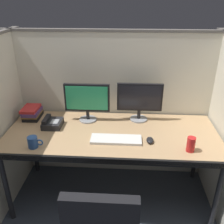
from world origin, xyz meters
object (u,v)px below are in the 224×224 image
monitor_left (87,100)px  coffee_mug (33,142)px  desk (112,138)px  keyboard_main (116,139)px  desk_phone (52,123)px  book_stack (32,113)px  soda_can (191,144)px  computer_mouse (150,140)px  monitor_right (140,99)px

monitor_left → coffee_mug: size_ratio=3.41×
desk → keyboard_main: keyboard_main is taller
monitor_left → desk_phone: bearing=-155.2°
monitor_left → book_stack: (-0.56, 0.01, -0.16)m
monitor_left → book_stack: monitor_left is taller
soda_can → coffee_mug: soda_can is taller
desk → keyboard_main: bearing=-69.1°
desk_phone → coffee_mug: (-0.05, -0.35, 0.01)m
computer_mouse → desk_phone: bearing=166.5°
book_stack → desk_phone: 0.29m
book_stack → desk_phone: bearing=-32.7°
soda_can → coffee_mug: bearing=-178.7°
computer_mouse → book_stack: bearing=161.9°
keyboard_main → soda_can: bearing=-10.9°
monitor_right → keyboard_main: monitor_right is taller
desk_phone → monitor_right: bearing=13.1°
monitor_right → computer_mouse: (0.08, -0.40, -0.20)m
monitor_left → keyboard_main: bearing=-50.5°
monitor_left → desk: bearing=-43.6°
keyboard_main → monitor_left: bearing=129.5°
desk_phone → desk: bearing=-9.1°
desk → keyboard_main: 0.14m
book_stack → soda_can: bearing=-18.4°
monitor_right → desk_phone: size_ratio=2.26×
keyboard_main → coffee_mug: 0.68m
monitor_right → computer_mouse: bearing=-78.6°
monitor_right → book_stack: 1.07m
keyboard_main → computer_mouse: size_ratio=4.48×
soda_can → desk_phone: bearing=164.9°
soda_can → desk_phone: 1.25m
monitor_left → keyboard_main: (0.29, -0.36, -0.20)m
desk → computer_mouse: (0.33, -0.12, 0.07)m
computer_mouse → soda_can: 0.33m
desk → monitor_left: size_ratio=4.42×
keyboard_main → coffee_mug: bearing=-167.9°
monitor_left → desk_phone: size_ratio=2.26×
desk_phone → coffee_mug: size_ratio=1.51×
monitor_right → computer_mouse: monitor_right is taller
computer_mouse → desk_phone: (-0.90, 0.21, 0.02)m
monitor_right → desk_phone: (-0.81, -0.19, -0.18)m
monitor_left → keyboard_main: 0.51m
monitor_left → keyboard_main: monitor_left is taller
book_stack → desk_phone: (0.24, -0.16, -0.03)m
keyboard_main → desk: bearing=110.9°
monitor_right → book_stack: monitor_right is taller
book_stack → keyboard_main: bearing=-23.3°
keyboard_main → computer_mouse: 0.29m
monitor_right → keyboard_main: 0.49m
keyboard_main → computer_mouse: computer_mouse is taller
computer_mouse → monitor_right: bearing=101.4°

